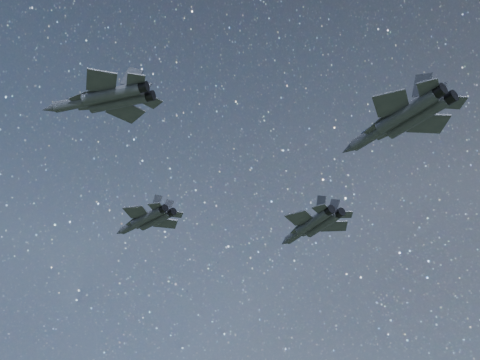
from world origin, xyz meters
The scene contains 4 objects.
jet_lead centered at (-23.11, -0.16, 150.56)m, with size 15.33×10.76×3.87m.
jet_left centered at (-5.50, 22.81, 152.79)m, with size 18.24×12.02×4.67m.
jet_right centered at (-4.91, -23.74, 152.21)m, with size 15.33×10.13×3.91m.
jet_slot centered at (20.37, 3.65, 153.16)m, with size 18.84×12.80×4.74m.
Camera 1 is at (41.14, -54.94, 110.41)m, focal length 42.00 mm.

